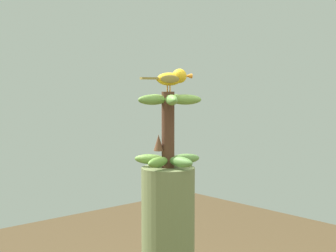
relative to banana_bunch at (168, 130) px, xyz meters
The scene contains 2 objects.
banana_bunch is the anchor object (origin of this frame).
perched_bird 0.19m from the banana_bunch, behind, with size 0.19×0.09×0.08m.
Camera 1 is at (1.22, 1.36, 1.60)m, focal length 53.49 mm.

